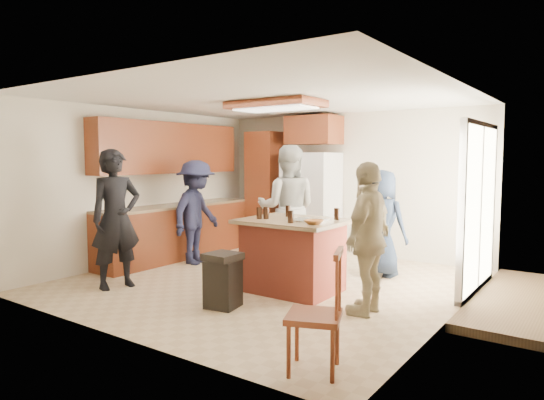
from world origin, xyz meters
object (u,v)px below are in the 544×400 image
Objects in this scene: person_side_right at (368,238)px; refrigerator at (311,203)px; person_behind_right at (381,223)px; person_front_left at (116,219)px; person_behind_left at (287,208)px; kitchen_island at (293,255)px; person_counter at (196,212)px; spindle_chair at (317,316)px; trash_bin at (223,280)px.

refrigerator is at bearing -139.82° from person_side_right.
person_front_left is at bearing 49.88° from person_behind_right.
person_behind_left reaches higher than person_front_left.
refrigerator is at bearing -0.39° from person_front_left.
kitchen_island is (0.71, -0.94, -0.48)m from person_behind_left.
person_front_left is 2.49m from person_behind_left.
person_front_left is 3.28m from person_side_right.
person_behind_right is 1.91m from refrigerator.
person_behind_right is 1.20× the size of kitchen_island.
kitchen_island is at bearing -104.72° from person_side_right.
person_counter is at bearing -120.50° from refrigerator.
person_behind_right is 1.81m from person_side_right.
person_counter is 1.68× the size of spindle_chair.
spindle_chair is at bearing -58.90° from refrigerator.
person_behind_left reaches higher than refrigerator.
person_front_left is 1.82m from trash_bin.
kitchen_island is (1.99, 1.19, -0.44)m from person_front_left.
person_behind_left reaches higher than kitchen_island.
person_counter is at bearing 146.65° from spindle_chair.
person_side_right is 3.43m from refrigerator.
kitchen_island is (-1.16, 0.29, -0.36)m from person_side_right.
refrigerator is at bearing 121.10° from spindle_chair.
person_counter is at bearing 19.87° from person_front_left.
person_front_left reaches higher than refrigerator.
spindle_chair is (0.83, -3.31, -0.32)m from person_behind_right.
trash_bin is 1.92m from spindle_chair.
kitchen_island is (-0.60, -1.43, -0.30)m from person_behind_right.
kitchen_island is 1.29× the size of spindle_chair.
person_side_right is at bearing 112.62° from person_behind_right.
spindle_chair is at bearing -133.01° from person_counter.
person_side_right is 1.71m from trash_bin.
person_side_right is 1.00× the size of person_counter.
refrigerator reaches higher than kitchen_island.
person_side_right is 3.41m from person_counter.
person_front_left is at bearing 168.54° from spindle_chair.
refrigerator is (1.07, 1.82, 0.06)m from person_counter.
refrigerator is at bearing 103.59° from trash_bin.
person_side_right is (0.56, -1.72, 0.07)m from person_behind_right.
person_side_right is (1.87, -1.23, -0.11)m from person_behind_left.
kitchen_island reaches higher than trash_bin.
person_counter reaches higher than trash_bin.
kitchen_island is (2.16, -0.48, -0.36)m from person_counter.
person_behind_left is at bearing -124.19° from person_side_right.
refrigerator is at bearing -22.51° from person_behind_right.
person_behind_right is at bearing -30.63° from person_front_left.
person_side_right reaches higher than kitchen_island.
refrigerator is 3.48m from trash_bin.
person_counter is 0.93× the size of refrigerator.
spindle_chair is (1.72, -0.84, 0.13)m from trash_bin.
person_front_left reaches higher than person_counter.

